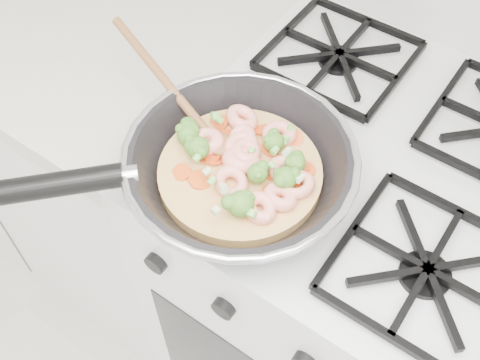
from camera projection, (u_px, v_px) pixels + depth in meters
The scene contains 3 objects.
stove at pixel (337, 282), 1.25m from camera, with size 0.60×0.60×0.92m.
counter_left at pixel (73, 126), 1.53m from camera, with size 1.00×0.60×0.90m.
skillet at pixel (237, 167), 0.80m from camera, with size 0.47×0.42×0.10m.
Camera 1 is at (0.15, 1.12, 1.60)m, focal length 43.17 mm.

